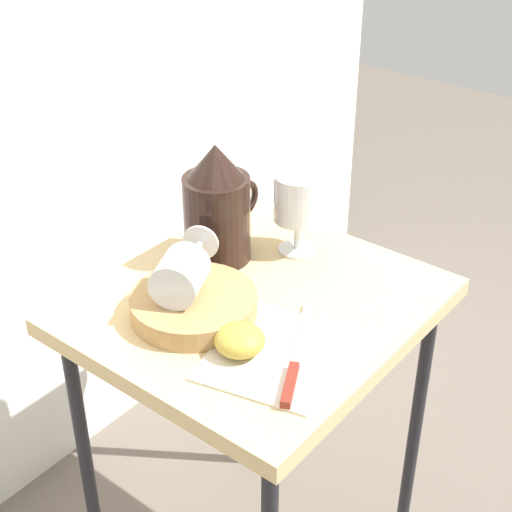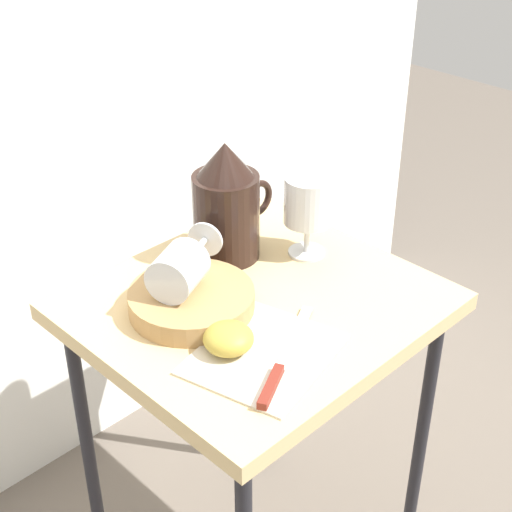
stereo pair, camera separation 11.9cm
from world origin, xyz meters
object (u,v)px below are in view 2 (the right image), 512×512
at_px(table, 256,333).
at_px(basket_tray, 192,301).
at_px(wine_glass_tipped_near, 179,269).
at_px(wine_glass_upright, 308,204).
at_px(apple_half_left, 228,338).
at_px(pitcher, 227,212).
at_px(knife, 280,368).

height_order(table, basket_tray, basket_tray).
distance_m(table, wine_glass_tipped_near, 0.19).
distance_m(wine_glass_upright, apple_half_left, 0.31).
height_order(basket_tray, wine_glass_tipped_near, wine_glass_tipped_near).
bearing_deg(basket_tray, table, -27.66).
bearing_deg(wine_glass_upright, wine_glass_tipped_near, 174.09).
height_order(basket_tray, pitcher, pitcher).
height_order(basket_tray, knife, basket_tray).
distance_m(pitcher, knife, 0.34).
bearing_deg(knife, wine_glass_upright, 35.47).
height_order(table, knife, knife).
distance_m(wine_glass_tipped_near, knife, 0.23).
bearing_deg(knife, basket_tray, 86.43).
relative_size(pitcher, apple_half_left, 2.85).
bearing_deg(wine_glass_upright, pitcher, 136.81).
distance_m(pitcher, wine_glass_upright, 0.14).
height_order(pitcher, wine_glass_upright, pitcher).
distance_m(pitcher, apple_half_left, 0.28).
bearing_deg(basket_tray, wine_glass_upright, -2.67).
distance_m(table, knife, 0.20).
height_order(table, wine_glass_tipped_near, wine_glass_tipped_near).
xyz_separation_m(basket_tray, pitcher, (0.15, 0.08, 0.07)).
bearing_deg(apple_half_left, wine_glass_upright, 20.32).
xyz_separation_m(basket_tray, wine_glass_tipped_near, (-0.01, 0.02, 0.05)).
relative_size(table, apple_half_left, 9.21).
height_order(table, pitcher, pitcher).
bearing_deg(apple_half_left, knife, -77.92).
bearing_deg(knife, table, 55.41).
bearing_deg(wine_glass_upright, apple_half_left, -159.68).
bearing_deg(apple_half_left, wine_glass_tipped_near, 80.47).
bearing_deg(pitcher, wine_glass_upright, -43.19).
distance_m(basket_tray, apple_half_left, 0.12).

